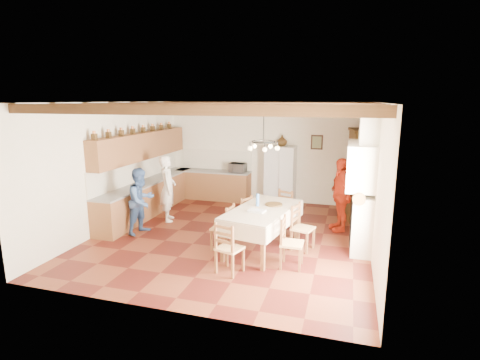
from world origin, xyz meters
name	(u,v)px	position (x,y,z in m)	size (l,w,h in m)	color
floor	(232,236)	(0.00, 0.00, -0.01)	(6.00, 6.50, 0.02)	#4A1610
ceiling	(232,102)	(0.00, 0.00, 3.01)	(6.00, 6.50, 0.02)	silver
wall_back	(264,152)	(0.00, 3.26, 1.50)	(6.00, 0.02, 3.00)	#EAE5C2
wall_front	(161,214)	(0.00, -3.26, 1.50)	(6.00, 0.02, 3.00)	#EAE5C2
wall_left	(114,165)	(-3.01, 0.00, 1.50)	(0.02, 6.50, 3.00)	#EAE5C2
wall_right	(376,179)	(3.01, 0.00, 1.50)	(0.02, 6.50, 3.00)	#EAE5C2
ceiling_beams	(232,107)	(0.00, 0.00, 2.91)	(6.00, 6.30, 0.16)	#352311
lower_cabinets_left	(150,198)	(-2.70, 1.05, 0.43)	(0.60, 4.30, 0.86)	brown
lower_cabinets_back	(213,185)	(-1.55, 2.95, 0.43)	(2.30, 0.60, 0.86)	brown
countertop_left	(149,182)	(-2.70, 1.05, 0.88)	(0.62, 4.30, 0.04)	slate
countertop_back	(213,171)	(-1.55, 2.95, 0.88)	(2.34, 0.62, 0.04)	slate
backsplash_left	(139,169)	(-2.98, 1.05, 1.20)	(0.03, 4.30, 0.60)	silver
backsplash_back	(216,160)	(-1.55, 3.23, 1.20)	(2.30, 0.03, 0.60)	silver
upper_cabinets	(143,146)	(-2.83, 1.05, 1.85)	(0.35, 4.20, 0.70)	brown
fireplace	(360,181)	(2.72, 0.20, 1.40)	(0.56, 1.60, 2.80)	beige
wall_picture	(317,142)	(1.55, 3.23, 1.85)	(0.34, 0.03, 0.42)	black
refrigerator	(281,175)	(0.55, 3.08, 0.87)	(0.87, 0.71, 1.73)	silver
hutch	(359,174)	(2.75, 2.23, 1.16)	(0.54, 1.28, 2.32)	#3A270F
dining_table	(263,212)	(0.84, -0.59, 0.80)	(1.41, 2.19, 0.89)	beige
chandelier	(263,142)	(0.84, -0.59, 2.25)	(0.47, 0.47, 0.03)	black
chair_left_near	(223,227)	(0.05, -0.80, 0.48)	(0.42, 0.40, 0.96)	brown
chair_left_far	(240,216)	(0.19, 0.02, 0.48)	(0.42, 0.40, 0.96)	brown
chair_right_near	(292,243)	(1.56, -1.25, 0.48)	(0.42, 0.40, 0.96)	brown
chair_right_far	(303,228)	(1.65, -0.36, 0.48)	(0.42, 0.40, 0.96)	brown
chair_end_near	(230,247)	(0.52, -1.79, 0.48)	(0.42, 0.40, 0.96)	brown
chair_end_far	(281,211)	(1.00, 0.68, 0.48)	(0.42, 0.40, 0.96)	brown
person_man	(168,188)	(-1.91, 0.61, 0.85)	(0.62, 0.41, 1.69)	white
person_woman_blue	(141,201)	(-2.06, -0.40, 0.77)	(0.75, 0.58, 1.54)	#395990
person_woman_red	(341,195)	(2.33, 1.10, 0.87)	(1.02, 0.42, 1.74)	red
microwave	(238,168)	(-0.75, 2.95, 1.04)	(0.49, 0.33, 0.27)	silver
fridge_vase	(282,140)	(0.56, 3.08, 1.89)	(0.30, 0.30, 0.31)	#3A270F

